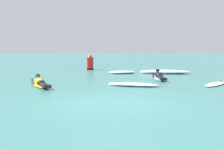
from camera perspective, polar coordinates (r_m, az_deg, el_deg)
ground_plane at (r=18.24m, az=2.49°, el=0.32°), size 120.00×120.00×0.00m
surfer_near at (r=12.36m, az=-14.30°, el=-1.68°), size 1.65×2.38×0.53m
surfer_far at (r=14.86m, az=9.53°, el=-0.40°), size 0.69×2.69×0.55m
drifting_surfboard at (r=13.31m, az=20.22°, el=-1.80°), size 1.65×2.15×0.16m
whitewater_front at (r=12.06m, az=4.25°, el=-2.04°), size 2.28×1.10×0.15m
whitewater_mid_left at (r=17.81m, az=2.02°, el=0.46°), size 1.88×1.28×0.18m
whitewater_mid_right at (r=18.03m, az=10.68°, el=0.53°), size 3.21×1.13×0.24m
channel_marker_buoy at (r=20.91m, az=-4.46°, el=2.26°), size 0.51×0.51×1.15m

